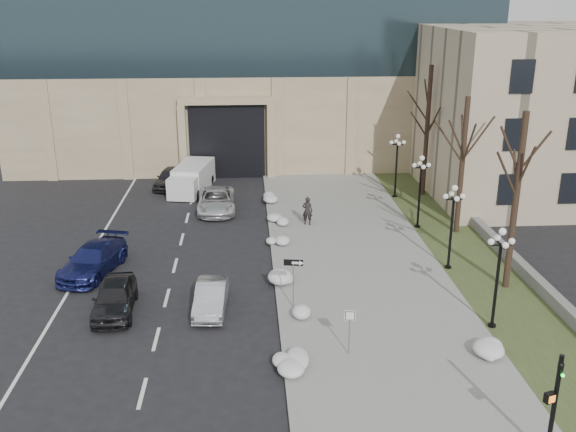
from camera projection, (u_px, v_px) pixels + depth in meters
name	position (u px, v px, depth m)	size (l,w,h in m)	color
ground	(322.00, 420.00, 22.39)	(160.00, 160.00, 0.00)	black
sidewalk	(355.00, 260.00, 35.80)	(9.00, 40.00, 0.12)	gray
curb	(275.00, 262.00, 35.52)	(0.30, 40.00, 0.14)	gray
grass_strip	(469.00, 257.00, 36.20)	(4.00, 40.00, 0.10)	#364120
stone_wall	(492.00, 239.00, 38.11)	(0.50, 30.00, 0.70)	slate
classical_building	(571.00, 109.00, 48.19)	(22.00, 18.12, 12.00)	tan
car_a	(115.00, 297.00, 29.77)	(1.81, 4.50, 1.53)	black
car_b	(211.00, 298.00, 29.99)	(1.39, 3.99, 1.32)	#B2B5BA
car_c	(93.00, 260.00, 34.01)	(2.15, 5.29, 1.54)	navy
car_d	(216.00, 200.00, 43.93)	(2.49, 5.40, 1.50)	silver
car_e	(171.00, 178.00, 49.38)	(1.81, 4.49, 1.53)	#2B2A2F
pedestrian	(307.00, 211.00, 40.89)	(0.67, 0.44, 1.84)	black
box_truck	(192.00, 179.00, 48.46)	(3.25, 6.42, 1.95)	silver
one_way_sign	(297.00, 269.00, 29.62)	(0.94, 0.32, 2.53)	slate
keep_sign	(350.00, 323.00, 25.86)	(0.45, 0.10, 2.08)	slate
traffic_signal	(553.00, 409.00, 19.86)	(0.65, 0.85, 3.80)	black
snow_clump_b	(292.00, 367.00, 25.04)	(1.10, 1.60, 0.36)	silver
snow_clump_c	(296.00, 312.00, 29.37)	(1.10, 1.60, 0.36)	silver
snow_clump_d	(284.00, 276.00, 33.11)	(1.10, 1.60, 0.36)	silver
snow_clump_e	(277.00, 242.00, 37.75)	(1.10, 1.60, 0.36)	silver
snow_clump_f	(279.00, 220.00, 41.40)	(1.10, 1.60, 0.36)	silver
snow_clump_g	(274.00, 198.00, 45.99)	(1.10, 1.60, 0.36)	silver
snow_clump_h	(491.00, 351.00, 26.13)	(1.10, 1.60, 0.36)	silver
lamppost_a	(499.00, 265.00, 27.56)	(1.18, 1.18, 4.76)	black
lamppost_b	(452.00, 216.00, 33.69)	(1.18, 1.18, 4.76)	black
lamppost_c	(420.00, 182.00, 39.83)	(1.18, 1.18, 4.76)	black
lamppost_d	(397.00, 157.00, 45.96)	(1.18, 1.18, 4.76)	black
tree_near	(519.00, 177.00, 30.57)	(3.20, 3.20, 9.00)	black
tree_mid	(464.00, 147.00, 38.23)	(3.20, 3.20, 8.50)	black
tree_far	(428.00, 113.00, 45.57)	(3.20, 3.20, 9.50)	black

